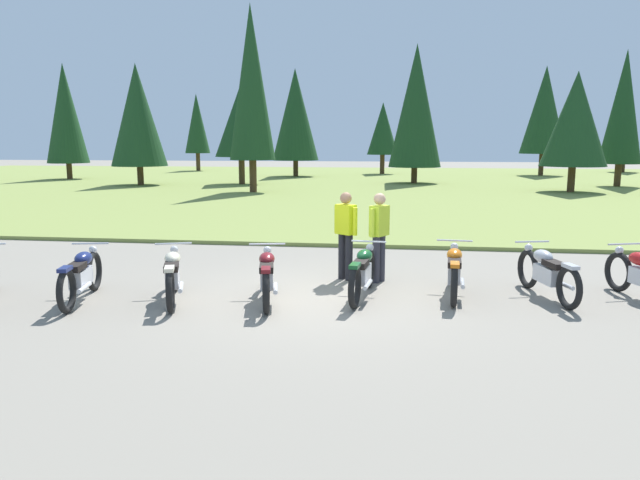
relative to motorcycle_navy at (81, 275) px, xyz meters
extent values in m
plane|color=gray|center=(3.80, 0.64, -0.44)|extent=(140.00, 140.00, 0.00)
cube|color=olive|center=(3.80, 27.50, -0.39)|extent=(80.00, 44.00, 0.10)
cylinder|color=#47331E|center=(-2.39, 33.79, 0.20)|extent=(0.36, 0.36, 1.28)
cone|color=#193D1E|center=(-2.39, 33.79, 4.09)|extent=(3.34, 3.34, 6.50)
cylinder|color=#47331E|center=(3.76, 38.08, 0.37)|extent=(0.36, 0.36, 1.61)
cone|color=#193D1E|center=(3.76, 38.08, 3.18)|extent=(2.43, 2.43, 4.01)
cylinder|color=#47331E|center=(-9.87, 23.99, 0.17)|extent=(0.36, 0.36, 1.21)
cone|color=#193D1E|center=(-9.87, 23.99, 3.68)|extent=(3.19, 3.19, 5.81)
cylinder|color=#47331E|center=(6.02, 27.74, 0.11)|extent=(0.36, 0.36, 1.09)
cone|color=#193D1E|center=(6.02, 27.74, 4.27)|extent=(3.16, 3.16, 7.25)
cylinder|color=#47331E|center=(-4.21, 25.59, 0.43)|extent=(0.36, 0.36, 1.73)
cone|color=#193D1E|center=(-4.21, 25.59, 3.34)|extent=(3.09, 3.09, 4.10)
cylinder|color=#47331E|center=(-2.14, 20.11, 0.42)|extent=(0.36, 0.36, 1.71)
cone|color=#193D1E|center=(-2.14, 20.11, 5.02)|extent=(2.27, 2.27, 7.49)
cylinder|color=#47331E|center=(13.72, 22.30, 0.26)|extent=(0.36, 0.36, 1.39)
cone|color=#193D1E|center=(13.72, 22.30, 3.28)|extent=(3.22, 3.22, 4.64)
cylinder|color=#47331E|center=(17.39, 26.61, 0.25)|extent=(0.36, 0.36, 1.37)
cone|color=#193D1E|center=(17.39, 26.61, 4.07)|extent=(2.25, 2.25, 6.26)
cylinder|color=#47331E|center=(-17.08, 28.69, 0.15)|extent=(0.36, 0.36, 1.18)
cone|color=#193D1E|center=(-17.08, 28.69, 4.03)|extent=(2.73, 2.73, 6.57)
cylinder|color=#47331E|center=(15.64, 37.44, 0.43)|extent=(0.36, 0.36, 1.73)
cone|color=#193D1E|center=(15.64, 37.44, 4.48)|extent=(3.31, 3.31, 6.37)
cylinder|color=#47331E|center=(-12.37, 41.21, 0.37)|extent=(0.36, 0.36, 1.62)
cone|color=#193D1E|center=(-12.37, 41.21, 3.72)|extent=(2.16, 2.16, 5.08)
cylinder|color=#47331E|center=(23.49, 43.34, 0.09)|extent=(0.36, 0.36, 1.05)
cone|color=#193D1E|center=(23.49, 43.34, 3.78)|extent=(2.40, 2.40, 6.33)
torus|color=black|center=(-0.15, 0.67, -0.09)|extent=(0.24, 0.71, 0.70)
torus|color=black|center=(0.15, -0.70, -0.09)|extent=(0.24, 0.71, 0.70)
cube|color=silver|center=(0.00, -0.01, -0.04)|extent=(0.33, 0.67, 0.28)
ellipsoid|color=navy|center=(-0.04, 0.16, 0.24)|extent=(0.35, 0.52, 0.22)
cube|color=black|center=(0.05, -0.23, 0.18)|extent=(0.32, 0.52, 0.10)
cube|color=navy|center=(0.15, -0.70, 0.25)|extent=(0.20, 0.34, 0.06)
cylinder|color=silver|center=(-0.12, 0.57, 0.42)|extent=(0.61, 0.16, 0.03)
sphere|color=silver|center=(-0.15, 0.69, 0.29)|extent=(0.14, 0.14, 0.14)
cylinder|color=silver|center=(0.20, -0.28, -0.14)|extent=(0.18, 0.55, 0.07)
torus|color=black|center=(1.27, 0.86, -0.09)|extent=(0.32, 0.70, 0.70)
torus|color=black|center=(1.71, -0.47, -0.09)|extent=(0.32, 0.70, 0.70)
cube|color=silver|center=(1.49, 0.19, -0.04)|extent=(0.39, 0.67, 0.28)
ellipsoid|color=beige|center=(1.43, 0.37, 0.24)|extent=(0.40, 0.54, 0.22)
cube|color=black|center=(1.56, -0.01, 0.18)|extent=(0.36, 0.52, 0.10)
cube|color=beige|center=(1.71, -0.47, 0.25)|extent=(0.23, 0.35, 0.06)
cylinder|color=silver|center=(1.30, 0.76, 0.42)|extent=(0.60, 0.23, 0.03)
sphere|color=silver|center=(1.26, 0.88, 0.29)|extent=(0.14, 0.14, 0.14)
cylinder|color=silver|center=(1.72, -0.05, -0.14)|extent=(0.24, 0.54, 0.07)
torus|color=black|center=(2.90, 1.03, -0.09)|extent=(0.24, 0.71, 0.70)
torus|color=black|center=(3.19, -0.34, -0.09)|extent=(0.24, 0.71, 0.70)
cube|color=silver|center=(3.04, 0.35, -0.04)|extent=(0.33, 0.67, 0.28)
ellipsoid|color=maroon|center=(3.01, 0.53, 0.24)|extent=(0.35, 0.52, 0.22)
cube|color=black|center=(3.09, 0.13, 0.18)|extent=(0.31, 0.51, 0.10)
cube|color=maroon|center=(3.19, -0.34, 0.25)|extent=(0.20, 0.34, 0.06)
cylinder|color=silver|center=(2.92, 0.94, 0.42)|extent=(0.61, 0.16, 0.03)
sphere|color=silver|center=(2.90, 1.05, 0.29)|extent=(0.14, 0.14, 0.14)
cylinder|color=silver|center=(3.24, 0.08, -0.14)|extent=(0.18, 0.55, 0.07)
torus|color=black|center=(4.65, 1.54, -0.09)|extent=(0.18, 0.71, 0.70)
torus|color=black|center=(4.50, 0.14, -0.09)|extent=(0.18, 0.71, 0.70)
cube|color=silver|center=(4.58, 0.84, -0.04)|extent=(0.27, 0.66, 0.28)
ellipsoid|color=#144C23|center=(4.60, 1.02, 0.24)|extent=(0.31, 0.51, 0.22)
cube|color=black|center=(4.55, 0.62, 0.18)|extent=(0.27, 0.50, 0.10)
cube|color=#144C23|center=(4.50, 0.14, 0.25)|extent=(0.18, 0.33, 0.06)
cylinder|color=silver|center=(4.64, 1.44, 0.42)|extent=(0.62, 0.10, 0.03)
sphere|color=silver|center=(4.66, 1.55, 0.29)|extent=(0.14, 0.14, 0.14)
cylinder|color=silver|center=(4.68, 0.53, -0.14)|extent=(0.13, 0.55, 0.07)
torus|color=black|center=(6.16, 1.84, -0.09)|extent=(0.16, 0.71, 0.70)
torus|color=black|center=(6.05, 0.44, -0.09)|extent=(0.16, 0.71, 0.70)
cube|color=silver|center=(6.11, 1.14, -0.04)|extent=(0.25, 0.65, 0.28)
ellipsoid|color=orange|center=(6.12, 1.32, 0.24)|extent=(0.30, 0.50, 0.22)
cube|color=black|center=(6.09, 0.92, 0.18)|extent=(0.26, 0.50, 0.10)
cube|color=orange|center=(6.05, 0.44, 0.25)|extent=(0.16, 0.33, 0.06)
cylinder|color=silver|center=(6.16, 1.74, 0.42)|extent=(0.62, 0.08, 0.03)
sphere|color=silver|center=(6.17, 1.86, 0.29)|extent=(0.14, 0.14, 0.14)
cylinder|color=silver|center=(6.22, 0.83, -0.14)|extent=(0.11, 0.55, 0.07)
torus|color=black|center=(7.48, 1.90, -0.09)|extent=(0.27, 0.70, 0.70)
torus|color=black|center=(7.82, 0.54, -0.09)|extent=(0.27, 0.70, 0.70)
cube|color=silver|center=(7.65, 1.22, -0.04)|extent=(0.35, 0.67, 0.28)
ellipsoid|color=#B7B7BC|center=(7.60, 1.39, 0.24)|extent=(0.37, 0.53, 0.22)
cube|color=black|center=(7.70, 1.00, 0.18)|extent=(0.33, 0.52, 0.10)
cube|color=#B7B7BC|center=(7.82, 0.54, 0.25)|extent=(0.21, 0.34, 0.06)
cylinder|color=silver|center=(7.50, 1.80, 0.42)|extent=(0.61, 0.18, 0.03)
sphere|color=silver|center=(7.47, 1.91, 0.29)|extent=(0.14, 0.14, 0.14)
cylinder|color=silver|center=(7.86, 0.96, -0.14)|extent=(0.20, 0.55, 0.07)
torus|color=black|center=(9.00, 1.86, -0.09)|extent=(0.30, 0.70, 0.70)
ellipsoid|color=#AD1919|center=(9.15, 1.36, 0.24)|extent=(0.39, 0.53, 0.22)
cylinder|color=silver|center=(9.03, 1.76, 0.42)|extent=(0.60, 0.21, 0.03)
sphere|color=silver|center=(8.99, 1.88, 0.29)|extent=(0.14, 0.14, 0.14)
cylinder|color=#2D2D38|center=(4.85, 2.07, 0.00)|extent=(0.14, 0.14, 0.88)
cylinder|color=#2D2D38|center=(4.76, 1.92, 0.00)|extent=(0.14, 0.14, 0.88)
cube|color=#C6E52D|center=(4.80, 2.00, 0.72)|extent=(0.38, 0.42, 0.56)
sphere|color=tan|center=(4.80, 2.00, 1.12)|extent=(0.22, 0.22, 0.22)
cylinder|color=#C6E52D|center=(4.93, 2.19, 0.70)|extent=(0.09, 0.09, 0.52)
cylinder|color=#C6E52D|center=(4.68, 1.80, 0.70)|extent=(0.09, 0.09, 0.52)
cylinder|color=black|center=(4.24, 2.05, 0.00)|extent=(0.14, 0.14, 0.88)
cylinder|color=black|center=(4.10, 2.15, 0.00)|extent=(0.14, 0.14, 0.88)
cube|color=#D8EA19|center=(4.17, 2.10, 0.72)|extent=(0.42, 0.39, 0.56)
sphere|color=#9E7051|center=(4.17, 2.10, 1.12)|extent=(0.22, 0.22, 0.22)
cylinder|color=#D8EA19|center=(4.35, 1.96, 0.70)|extent=(0.09, 0.09, 0.52)
cylinder|color=#D8EA19|center=(3.99, 2.24, 0.70)|extent=(0.09, 0.09, 0.52)
camera|label=1|loc=(5.16, -8.85, 2.16)|focal=33.10mm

